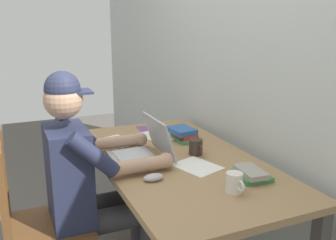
{
  "coord_description": "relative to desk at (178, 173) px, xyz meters",
  "views": [
    {
      "loc": [
        1.77,
        -0.83,
        1.47
      ],
      "look_at": [
        -0.02,
        -0.05,
        0.94
      ],
      "focal_mm": 40.12,
      "sensor_mm": 36.0,
      "label": 1
    }
  ],
  "objects": [
    {
      "name": "paper_pile_back_corner",
      "position": [
        0.15,
        0.04,
        0.09
      ],
      "size": [
        0.28,
        0.25,
        0.0
      ],
      "primitive_type": "cube",
      "rotation": [
        0.0,
        0.0,
        0.31
      ],
      "color": "white",
      "rests_on": "desk"
    },
    {
      "name": "coffee_mug_white",
      "position": [
        0.49,
        0.05,
        0.13
      ],
      "size": [
        0.11,
        0.07,
        0.09
      ],
      "color": "silver",
      "rests_on": "desk"
    },
    {
      "name": "paper_pile_near_laptop",
      "position": [
        -0.4,
        0.03,
        0.09
      ],
      "size": [
        0.29,
        0.23,
        0.01
      ],
      "primitive_type": "cube",
      "rotation": [
        0.0,
        0.0,
        0.31
      ],
      "color": "silver",
      "rests_on": "desk"
    },
    {
      "name": "computer_mouse",
      "position": [
        0.22,
        -0.23,
        0.1
      ],
      "size": [
        0.06,
        0.1,
        0.03
      ],
      "primitive_type": "ellipsoid",
      "color": "#ADAFB2",
      "rests_on": "desk"
    },
    {
      "name": "back_wall",
      "position": [
        0.0,
        0.48,
        0.66
      ],
      "size": [
        6.0,
        0.04,
        2.6
      ],
      "color": "beige",
      "rests_on": "ground"
    },
    {
      "name": "paper_pile_side",
      "position": [
        -0.41,
        -0.21,
        0.09
      ],
      "size": [
        0.29,
        0.23,
        0.01
      ],
      "primitive_type": "cube",
      "rotation": [
        0.0,
        0.0,
        0.35
      ],
      "color": "white",
      "rests_on": "desk"
    },
    {
      "name": "book_stack_main",
      "position": [
        -0.28,
        0.17,
        0.13
      ],
      "size": [
        0.21,
        0.15,
        0.08
      ],
      "color": "#38844C",
      "rests_on": "desk"
    },
    {
      "name": "laptop",
      "position": [
        -0.07,
        -0.17,
        0.14
      ],
      "size": [
        0.33,
        0.3,
        0.23
      ],
      "color": "#ADAFB2",
      "rests_on": "desk"
    },
    {
      "name": "coffee_mug_dark",
      "position": [
        -0.01,
        0.12,
        0.13
      ],
      "size": [
        0.12,
        0.08,
        0.09
      ],
      "color": "#38281E",
      "rests_on": "desk"
    },
    {
      "name": "book_stack_side",
      "position": [
        0.39,
        0.21,
        0.11
      ],
      "size": [
        0.19,
        0.16,
        0.05
      ],
      "color": "#38844C",
      "rests_on": "desk"
    },
    {
      "name": "seated_person",
      "position": [
        -0.07,
        -0.48,
        0.04
      ],
      "size": [
        0.5,
        0.6,
        1.23
      ],
      "color": "#232842",
      "rests_on": "ground"
    },
    {
      "name": "landscape_photo_print",
      "position": [
        -0.62,
        0.03,
        0.09
      ],
      "size": [
        0.14,
        0.1,
        0.0
      ],
      "primitive_type": "cube",
      "rotation": [
        0.0,
        0.0,
        -0.1
      ],
      "color": "#7A4293",
      "rests_on": "desk"
    },
    {
      "name": "wooden_chair",
      "position": [
        -0.07,
        -0.76,
        -0.19
      ],
      "size": [
        0.42,
        0.42,
        0.93
      ],
      "color": "brown",
      "rests_on": "ground"
    },
    {
      "name": "desk",
      "position": [
        0.0,
        0.0,
        0.0
      ],
      "size": [
        1.52,
        0.81,
        0.72
      ],
      "color": "#9E7A51",
      "rests_on": "ground"
    }
  ]
}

